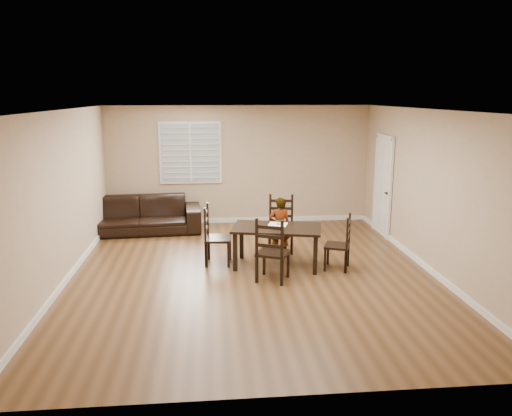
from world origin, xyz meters
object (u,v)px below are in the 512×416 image
Objects in this scene: chair_near at (281,225)px; chair_far at (271,254)px; donut at (279,223)px; child at (280,227)px; sofa at (139,215)px; chair_left at (211,237)px; dining_table at (277,232)px; chair_right at (344,245)px.

chair_near reaches higher than chair_far.
chair_far is 9.85× the size of donut.
sofa is (-2.80, 1.93, -0.17)m from child.
chair_left is at bearing -58.91° from sofa.
dining_table is 1.57× the size of chair_far.
chair_far is 1.39m from chair_left.
sofa is at bearing -35.31° from child.
chair_right is 1.18m from donut.
child is (-0.09, -0.42, 0.07)m from chair_near.
dining_table is at bearing -109.26° from donut.
chair_far is 0.95× the size of child.
chair_near reaches higher than donut.
chair_far reaches higher than sofa.
child is 3.41m from sofa.
child is at bearing -71.25° from chair_left.
dining_table is at bearing -96.25° from chair_left.
sofa is at bearing 161.51° from chair_near.
child reaches higher than chair_left.
dining_table is at bearing -82.52° from chair_right.
chair_near reaches higher than sofa.
chair_near is 0.84m from donut.
chair_far is 1.00× the size of chair_left.
dining_table is 3.65m from sofa.
chair_left reaches higher than chair_far.
dining_table is 0.63× the size of sofa.
donut is (1.19, -0.08, 0.25)m from chair_left.
sofa is at bearing 40.80° from chair_left.
donut is at bearing -43.82° from sofa.
chair_right reaches higher than donut.
donut is (-0.07, -0.37, 0.17)m from child.
chair_right is 0.36× the size of sofa.
child is 0.42× the size of sofa.
child is (0.33, 1.32, 0.08)m from chair_far.
child reaches higher than chair_right.
sofa is (-3.80, 2.73, -0.05)m from chair_right.
chair_near is at bearing -79.45° from chair_far.
chair_left is 1.11× the size of chair_right.
chair_left is 9.87× the size of donut.
chair_right is at bearing -0.83° from dining_table.
dining_table is 1.16m from chair_right.
child is (-1.00, 0.81, 0.13)m from chair_right.
chair_near is at bearing -31.30° from sofa.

